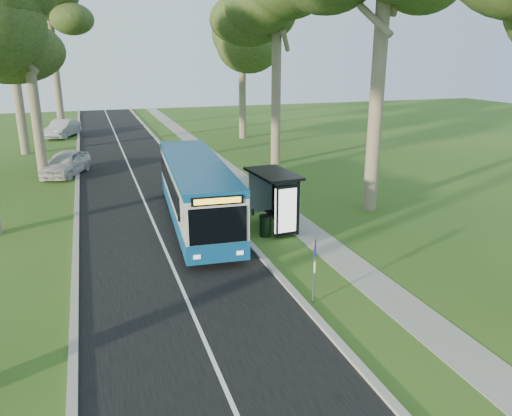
{
  "coord_description": "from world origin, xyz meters",
  "views": [
    {
      "loc": [
        -6.06,
        -15.7,
        7.77
      ],
      "look_at": [
        0.29,
        3.12,
        1.6
      ],
      "focal_mm": 35.0,
      "sensor_mm": 36.0,
      "label": 1
    }
  ],
  "objects_px": {
    "bus_stop_sign": "(314,263)",
    "litter_bin": "(265,226)",
    "car_white": "(66,163)",
    "car_silver": "(63,129)",
    "bus": "(196,192)",
    "bus_shelter": "(279,191)"
  },
  "relations": [
    {
      "from": "litter_bin",
      "to": "car_white",
      "type": "relative_size",
      "value": 0.2
    },
    {
      "from": "bus_shelter",
      "to": "car_white",
      "type": "distance_m",
      "value": 17.48
    },
    {
      "from": "bus",
      "to": "litter_bin",
      "type": "bearing_deg",
      "value": -42.86
    },
    {
      "from": "bus_stop_sign",
      "to": "bus_shelter",
      "type": "distance_m",
      "value": 7.03
    },
    {
      "from": "bus_stop_sign",
      "to": "bus_shelter",
      "type": "height_order",
      "value": "bus_shelter"
    },
    {
      "from": "bus",
      "to": "bus_stop_sign",
      "type": "relative_size",
      "value": 5.19
    },
    {
      "from": "bus",
      "to": "car_silver",
      "type": "bearing_deg",
      "value": 107.31
    },
    {
      "from": "litter_bin",
      "to": "car_silver",
      "type": "bearing_deg",
      "value": 106.29
    },
    {
      "from": "bus",
      "to": "bus_shelter",
      "type": "bearing_deg",
      "value": -28.83
    },
    {
      "from": "car_white",
      "to": "car_silver",
      "type": "distance_m",
      "value": 16.83
    },
    {
      "from": "bus_shelter",
      "to": "car_silver",
      "type": "distance_m",
      "value": 33.09
    },
    {
      "from": "bus",
      "to": "car_white",
      "type": "distance_m",
      "value": 13.95
    },
    {
      "from": "bus_stop_sign",
      "to": "litter_bin",
      "type": "bearing_deg",
      "value": 106.26
    },
    {
      "from": "bus",
      "to": "bus_shelter",
      "type": "relative_size",
      "value": 3.62
    },
    {
      "from": "car_white",
      "to": "bus_stop_sign",
      "type": "bearing_deg",
      "value": -47.77
    },
    {
      "from": "bus_stop_sign",
      "to": "litter_bin",
      "type": "xyz_separation_m",
      "value": [
        0.61,
        6.35,
        -0.92
      ]
    },
    {
      "from": "car_silver",
      "to": "bus_stop_sign",
      "type": "bearing_deg",
      "value": -56.4
    },
    {
      "from": "bus",
      "to": "car_silver",
      "type": "distance_m",
      "value": 30.11
    },
    {
      "from": "bus",
      "to": "litter_bin",
      "type": "height_order",
      "value": "bus"
    },
    {
      "from": "bus",
      "to": "car_silver",
      "type": "relative_size",
      "value": 2.26
    },
    {
      "from": "bus",
      "to": "bus_shelter",
      "type": "height_order",
      "value": "bus"
    },
    {
      "from": "bus",
      "to": "car_white",
      "type": "bearing_deg",
      "value": 120.37
    }
  ]
}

